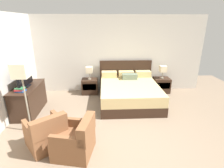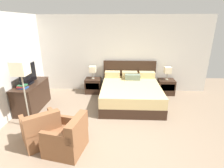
{
  "view_description": "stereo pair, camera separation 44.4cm",
  "coord_description": "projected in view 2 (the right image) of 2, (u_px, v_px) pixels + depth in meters",
  "views": [
    {
      "loc": [
        -0.28,
        -2.85,
        2.41
      ],
      "look_at": [
        -0.04,
        1.79,
        0.75
      ],
      "focal_mm": 28.0,
      "sensor_mm": 36.0,
      "label": 1
    },
    {
      "loc": [
        0.17,
        -2.85,
        2.41
      ],
      "look_at": [
        -0.04,
        1.79,
        0.75
      ],
      "focal_mm": 28.0,
      "sensor_mm": 36.0,
      "label": 2
    }
  ],
  "objects": [
    {
      "name": "floor_lamp",
      "position": [
        21.0,
        73.0,
        3.79
      ],
      "size": [
        0.31,
        0.31,
        1.63
      ],
      "color": "gray",
      "rests_on": "ground"
    },
    {
      "name": "nightstand_left",
      "position": [
        93.0,
        86.0,
        6.22
      ],
      "size": [
        0.55,
        0.46,
        0.52
      ],
      "color": "#332116",
      "rests_on": "ground"
    },
    {
      "name": "nightstand_right",
      "position": [
        166.0,
        87.0,
        6.11
      ],
      "size": [
        0.55,
        0.46,
        0.52
      ],
      "color": "#332116",
      "rests_on": "ground"
    },
    {
      "name": "armchair_companion",
      "position": [
        67.0,
        138.0,
        3.37
      ],
      "size": [
        0.81,
        0.8,
        0.76
      ],
      "color": "brown",
      "rests_on": "ground"
    },
    {
      "name": "bed",
      "position": [
        130.0,
        92.0,
        5.46
      ],
      "size": [
        1.84,
        2.07,
        1.12
      ],
      "color": "#332116",
      "rests_on": "ground"
    },
    {
      "name": "book_small_top",
      "position": [
        22.0,
        85.0,
        4.51
      ],
      "size": [
        0.23,
        0.21,
        0.03
      ],
      "primitive_type": "cube",
      "rotation": [
        0.0,
        0.0,
        -0.18
      ],
      "color": "#2D7042",
      "rests_on": "book_blue_cover"
    },
    {
      "name": "ground_plane",
      "position": [
        110.0,
        149.0,
        3.5
      ],
      "size": [
        9.74,
        9.74,
        0.0
      ],
      "primitive_type": "plane",
      "color": "#84705B"
    },
    {
      "name": "table_lamp_right",
      "position": [
        168.0,
        70.0,
        5.92
      ],
      "size": [
        0.22,
        0.22,
        0.45
      ],
      "color": "gray",
      "rests_on": "nightstand_right"
    },
    {
      "name": "armchair_by_window",
      "position": [
        41.0,
        130.0,
        3.62
      ],
      "size": [
        0.96,
        0.96,
        0.76
      ],
      "color": "brown",
      "rests_on": "ground"
    },
    {
      "name": "book_blue_cover",
      "position": [
        22.0,
        86.0,
        4.53
      ],
      "size": [
        0.2,
        0.2,
        0.04
      ],
      "primitive_type": "cube",
      "rotation": [
        0.0,
        0.0,
        0.07
      ],
      "color": "#B7282D",
      "rests_on": "book_red_cover"
    },
    {
      "name": "wall_left",
      "position": [
        7.0,
        67.0,
        4.41
      ],
      "size": [
        0.06,
        5.05,
        2.64
      ],
      "primitive_type": "cube",
      "color": "beige",
      "rests_on": "ground"
    },
    {
      "name": "tv",
      "position": [
        28.0,
        75.0,
        4.8
      ],
      "size": [
        0.18,
        0.84,
        0.54
      ],
      "color": "black",
      "rests_on": "dresser"
    },
    {
      "name": "table_lamp_left",
      "position": [
        93.0,
        70.0,
        6.03
      ],
      "size": [
        0.22,
        0.22,
        0.45
      ],
      "color": "gray",
      "rests_on": "nightstand_left"
    },
    {
      "name": "wall_back",
      "position": [
        115.0,
        54.0,
        6.13
      ],
      "size": [
        6.51,
        0.06,
        2.64
      ],
      "primitive_type": "cube",
      "color": "beige",
      "rests_on": "ground"
    },
    {
      "name": "book_red_cover",
      "position": [
        23.0,
        88.0,
        4.54
      ],
      "size": [
        0.24,
        0.21,
        0.04
      ],
      "primitive_type": "cube",
      "rotation": [
        0.0,
        0.0,
        -0.17
      ],
      "color": "#234C8E",
      "rests_on": "dresser"
    },
    {
      "name": "dresser",
      "position": [
        32.0,
        96.0,
        5.04
      ],
      "size": [
        0.56,
        1.31,
        0.77
      ],
      "color": "#332116",
      "rests_on": "ground"
    }
  ]
}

